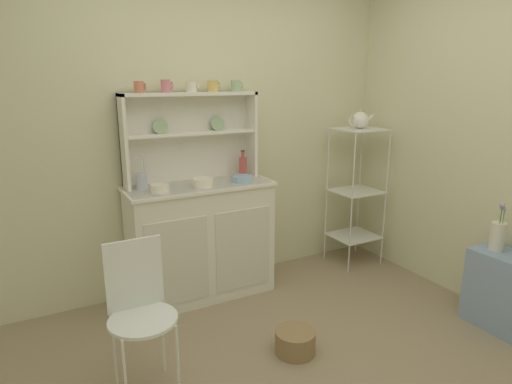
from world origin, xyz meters
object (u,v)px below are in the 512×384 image
Objects in this scene: bakers_rack at (356,185)px; floor_basket at (295,342)px; cup_terracotta_0 at (139,87)px; porcelain_teapot at (360,120)px; hutch_shelf_unit at (190,130)px; utensil_jar at (142,181)px; jam_bottle at (243,166)px; hutch_cabinet at (201,239)px; bowl_mixing_large at (160,188)px; flower_vase at (498,235)px; side_shelf_blue at (507,293)px; wire_chair at (139,303)px.

floor_basket is (-1.26, -0.93, -0.67)m from bakers_rack.
porcelain_teapot is (1.86, -0.19, -0.29)m from cup_terracotta_0.
hutch_shelf_unit reaches higher than utensil_jar.
jam_bottle is 0.92× the size of porcelain_teapot.
hutch_shelf_unit reaches higher than hutch_cabinet.
hutch_cabinet is at bearing -18.20° from cup_terracotta_0.
flower_vase is (1.96, -1.25, -0.29)m from bowl_mixing_large.
hutch_cabinet is 1.09m from floor_basket.
jam_bottle reaches higher than side_shelf_blue.
bowl_mixing_large is at bearing -167.74° from jam_bottle.
hutch_shelf_unit reaches higher than bowl_mixing_large.
cup_terracotta_0 is at bearing 49.05° from utensil_jar.
jam_bottle is at bearing -2.63° from cup_terracotta_0.
jam_bottle is at bearing 11.87° from hutch_cabinet.
hutch_shelf_unit reaches higher than bakers_rack.
bakers_rack is at bearing -7.93° from jam_bottle.
utensil_jar is (-0.82, -0.01, -0.03)m from jam_bottle.
bowl_mixing_large is 2.34m from flower_vase.
bowl_mixing_large reaches higher than side_shelf_blue.
wire_chair is at bearing -107.69° from cup_terracotta_0.
porcelain_teapot reaches higher than side_shelf_blue.
bowl_mixing_large is at bearing -167.26° from hutch_cabinet.
wire_chair is (-0.69, -0.87, 0.05)m from hutch_cabinet.
wire_chair is 1.53m from jam_bottle.
jam_bottle is (-1.22, 1.53, 0.72)m from side_shelf_blue.
porcelain_teapot is (1.89, -0.14, 0.36)m from utensil_jar.
wire_chair is 3.35× the size of floor_basket.
floor_basket is 1.17× the size of jam_bottle.
flower_vase is at bearing -42.35° from hutch_shelf_unit.
bowl_mixing_large is at bearing 147.40° from flower_vase.
floor_basket is at bearing -79.08° from hutch_shelf_unit.
bowl_mixing_large is (-0.32, -0.24, -0.37)m from hutch_shelf_unit.
flower_vase is (2.01, -1.45, -0.97)m from cup_terracotta_0.
porcelain_teapot is (1.07, -0.15, 0.34)m from jam_bottle.
porcelain_teapot is (-0.15, 1.38, 1.06)m from side_shelf_blue.
jam_bottle is 0.82m from utensil_jar.
utensil_jar is at bearing 169.23° from hutch_cabinet.
side_shelf_blue is at bearing -44.56° from hutch_shelf_unit.
flower_vase is (0.00, 0.12, 0.38)m from side_shelf_blue.
wire_chair is at bearing 166.07° from side_shelf_blue.
hutch_cabinet is at bearing -90.00° from hutch_shelf_unit.
side_shelf_blue is at bearing -38.01° from cup_terracotta_0.
wire_chair is (-0.69, -1.03, -0.78)m from hutch_shelf_unit.
hutch_shelf_unit is at bearing 169.29° from jam_bottle.
side_shelf_blue is 2.45× the size of jam_bottle.
cup_terracotta_0 reaches higher than flower_vase.
utensil_jar is 2.50m from flower_vase.
jam_bottle reaches higher than floor_basket.
floor_basket is 1.99× the size of bowl_mixing_large.
hutch_shelf_unit is (0.00, 0.16, 0.83)m from hutch_cabinet.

